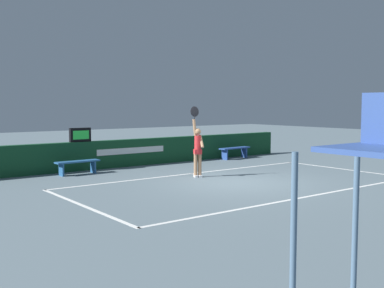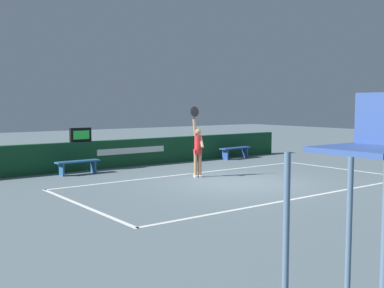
{
  "view_description": "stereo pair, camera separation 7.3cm",
  "coord_description": "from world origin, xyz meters",
  "px_view_note": "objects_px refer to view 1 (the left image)",
  "views": [
    {
      "loc": [
        -9.72,
        -10.5,
        2.4
      ],
      "look_at": [
        -0.54,
        1.54,
        1.11
      ],
      "focal_mm": 43.97,
      "sensor_mm": 36.0,
      "label": 1
    },
    {
      "loc": [
        -9.66,
        -10.55,
        2.4
      ],
      "look_at": [
        -0.54,
        1.54,
        1.11
      ],
      "focal_mm": 43.97,
      "sensor_mm": 36.0,
      "label": 2
    }
  ],
  "objects_px": {
    "speed_display": "(80,135)",
    "courtside_bench_far": "(235,150)",
    "umpire_chair": "(377,207)",
    "tennis_player": "(198,148)",
    "courtside_bench_near": "(78,164)",
    "tennis_ball": "(197,111)"
  },
  "relations": [
    {
      "from": "speed_display",
      "to": "courtside_bench_far",
      "type": "bearing_deg",
      "value": -5.38
    },
    {
      "from": "speed_display",
      "to": "umpire_chair",
      "type": "distance_m",
      "value": 14.45
    },
    {
      "from": "tennis_player",
      "to": "courtside_bench_far",
      "type": "xyz_separation_m",
      "value": [
        4.49,
        3.11,
        -0.58
      ]
    },
    {
      "from": "tennis_player",
      "to": "courtside_bench_near",
      "type": "height_order",
      "value": "tennis_player"
    },
    {
      "from": "tennis_ball",
      "to": "tennis_player",
      "type": "bearing_deg",
      "value": -81.16
    },
    {
      "from": "speed_display",
      "to": "tennis_ball",
      "type": "height_order",
      "value": "tennis_ball"
    },
    {
      "from": "umpire_chair",
      "to": "courtside_bench_near",
      "type": "height_order",
      "value": "umpire_chair"
    },
    {
      "from": "tennis_player",
      "to": "umpire_chair",
      "type": "xyz_separation_m",
      "value": [
        -6.26,
        -10.17,
        0.69
      ]
    },
    {
      "from": "courtside_bench_near",
      "to": "courtside_bench_far",
      "type": "xyz_separation_m",
      "value": [
        7.39,
        0.17,
        0.02
      ]
    },
    {
      "from": "tennis_player",
      "to": "courtside_bench_far",
      "type": "height_order",
      "value": "tennis_player"
    },
    {
      "from": "tennis_player",
      "to": "umpire_chair",
      "type": "distance_m",
      "value": 11.96
    },
    {
      "from": "speed_display",
      "to": "tennis_player",
      "type": "distance_m",
      "value": 4.48
    },
    {
      "from": "tennis_ball",
      "to": "speed_display",
      "type": "bearing_deg",
      "value": 122.9
    },
    {
      "from": "speed_display",
      "to": "tennis_player",
      "type": "relative_size",
      "value": 0.33
    },
    {
      "from": "tennis_ball",
      "to": "courtside_bench_far",
      "type": "height_order",
      "value": "tennis_ball"
    },
    {
      "from": "tennis_player",
      "to": "courtside_bench_far",
      "type": "relative_size",
      "value": 1.42
    },
    {
      "from": "tennis_ball",
      "to": "courtside_bench_near",
      "type": "bearing_deg",
      "value": 134.91
    },
    {
      "from": "tennis_ball",
      "to": "umpire_chair",
      "type": "relative_size",
      "value": 0.03
    },
    {
      "from": "speed_display",
      "to": "courtside_bench_far",
      "type": "height_order",
      "value": "speed_display"
    },
    {
      "from": "umpire_chair",
      "to": "courtside_bench_near",
      "type": "xyz_separation_m",
      "value": [
        3.37,
        13.1,
        -1.29
      ]
    },
    {
      "from": "tennis_player",
      "to": "tennis_ball",
      "type": "bearing_deg",
      "value": 98.84
    },
    {
      "from": "courtside_bench_near",
      "to": "courtside_bench_far",
      "type": "relative_size",
      "value": 0.94
    }
  ]
}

